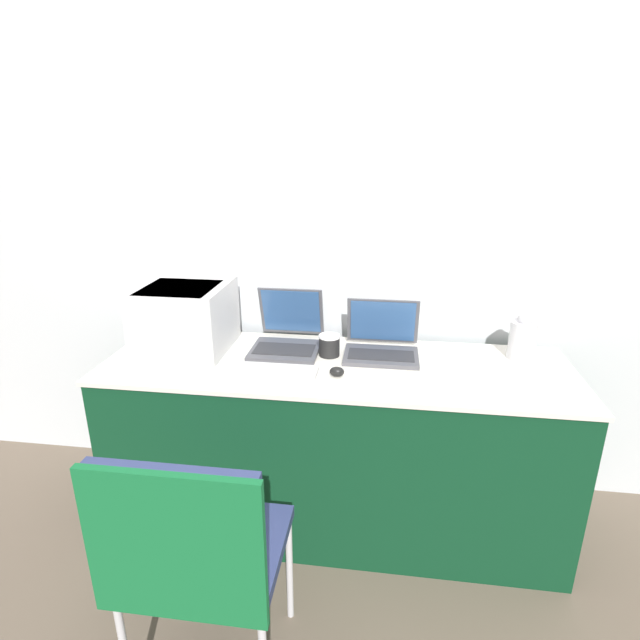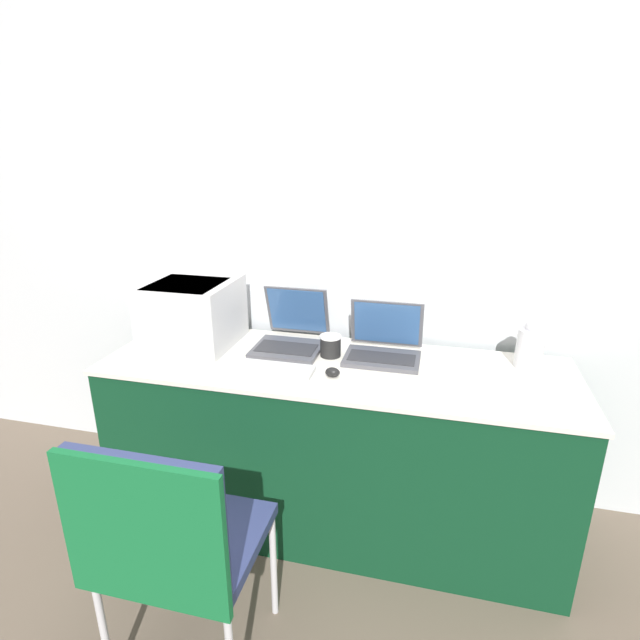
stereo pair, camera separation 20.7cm
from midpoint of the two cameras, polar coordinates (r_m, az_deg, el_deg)
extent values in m
plane|color=#6B5B4C|center=(2.31, 2.56, -26.47)|extent=(14.00, 14.00, 0.00)
cube|color=silver|center=(2.33, 6.51, 10.36)|extent=(8.00, 0.05, 2.60)
cube|color=#0C381E|center=(2.30, 4.25, -14.38)|extent=(1.94, 0.60, 0.77)
cube|color=silver|center=(2.10, 4.52, -5.36)|extent=(1.96, 0.62, 0.02)
cube|color=silver|center=(2.31, -11.88, 0.76)|extent=(0.38, 0.38, 0.30)
cube|color=#51565B|center=(2.24, -12.51, 3.40)|extent=(0.30, 0.29, 0.05)
cube|color=#4C4C51|center=(2.22, -1.10, -3.38)|extent=(0.30, 0.25, 0.02)
cube|color=#2D2D30|center=(2.21, -1.19, -3.25)|extent=(0.26, 0.14, 0.00)
cube|color=#4C4C51|center=(2.33, -0.06, 1.05)|extent=(0.30, 0.09, 0.24)
cube|color=#2D5184|center=(2.32, -0.10, 1.05)|extent=(0.27, 0.07, 0.22)
cube|color=#4C4C51|center=(2.15, 9.84, -4.44)|extent=(0.32, 0.22, 0.02)
cube|color=#2D2D30|center=(2.14, 9.83, -4.30)|extent=(0.28, 0.12, 0.00)
cube|color=#4C4C51|center=(2.24, 10.28, -0.41)|extent=(0.32, 0.05, 0.21)
cube|color=#2D5184|center=(2.23, 10.27, -0.44)|extent=(0.29, 0.04, 0.19)
cube|color=silver|center=(2.03, -3.27, -5.66)|extent=(0.39, 0.12, 0.02)
cylinder|color=black|center=(2.16, 3.95, -3.11)|extent=(0.09, 0.09, 0.09)
cylinder|color=white|center=(2.14, 3.98, -1.96)|extent=(0.09, 0.09, 0.01)
ellipsoid|color=black|center=(1.98, 4.45, -6.04)|extent=(0.06, 0.04, 0.04)
cylinder|color=silver|center=(2.25, 25.33, -3.02)|extent=(0.11, 0.11, 0.16)
sphere|color=silver|center=(2.22, 25.68, -0.72)|extent=(0.06, 0.06, 0.06)
cube|color=navy|center=(1.77, -11.27, -23.46)|extent=(0.46, 0.42, 0.04)
cube|color=navy|center=(1.49, -15.20, -21.61)|extent=(0.46, 0.03, 0.42)
cylinder|color=silver|center=(2.13, -14.15, -23.65)|extent=(0.02, 0.02, 0.45)
cylinder|color=silver|center=(2.01, -2.07, -26.30)|extent=(0.02, 0.02, 0.45)
cylinder|color=silver|center=(1.92, -20.21, -30.70)|extent=(0.02, 0.02, 0.45)
cube|color=#146633|center=(1.49, -15.65, -22.85)|extent=(0.48, 0.02, 0.46)
camera|label=1|loc=(0.10, -87.14, 1.00)|focal=28.00mm
camera|label=2|loc=(0.10, 92.86, -1.00)|focal=28.00mm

